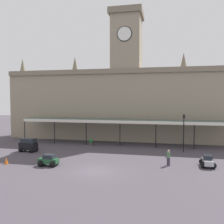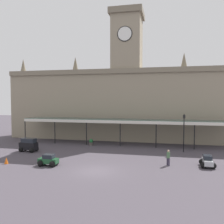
% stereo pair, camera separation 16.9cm
% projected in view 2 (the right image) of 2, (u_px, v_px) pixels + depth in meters
% --- Properties ---
extents(ground_plane, '(140.00, 140.00, 0.00)m').
position_uv_depth(ground_plane, '(96.00, 171.00, 23.25)').
color(ground_plane, '#453F47').
extents(station_building, '(41.59, 5.61, 21.79)m').
position_uv_depth(station_building, '(127.00, 99.00, 41.25)').
color(station_building, gray).
rests_on(station_building, ground).
extents(entrance_canopy, '(31.54, 3.26, 3.89)m').
position_uv_depth(entrance_canopy, '(122.00, 120.00, 36.62)').
color(entrance_canopy, '#38564C').
rests_on(entrance_canopy, ground).
extents(car_silver_sedan, '(1.53, 2.06, 1.19)m').
position_uv_depth(car_silver_sedan, '(207.00, 162.00, 24.68)').
color(car_silver_sedan, '#B2B5BA').
rests_on(car_silver_sedan, ground).
extents(car_black_van, '(2.48, 1.74, 1.77)m').
position_uv_depth(car_black_van, '(29.00, 145.00, 31.90)').
color(car_black_van, black).
rests_on(car_black_van, ground).
extents(car_green_sedan, '(2.06, 1.53, 1.19)m').
position_uv_depth(car_green_sedan, '(48.00, 161.00, 25.12)').
color(car_green_sedan, '#1E512D').
rests_on(car_green_sedan, ground).
extents(pedestrian_crossing_forecourt, '(0.34, 0.34, 1.67)m').
position_uv_depth(pedestrian_crossing_forecourt, '(168.00, 157.00, 25.07)').
color(pedestrian_crossing_forecourt, '#3F384C').
rests_on(pedestrian_crossing_forecourt, ground).
extents(victorian_lamppost, '(0.30, 0.30, 5.04)m').
position_uv_depth(victorian_lamppost, '(184.00, 129.00, 31.38)').
color(victorian_lamppost, black).
rests_on(victorian_lamppost, ground).
extents(traffic_cone, '(0.40, 0.40, 0.73)m').
position_uv_depth(traffic_cone, '(6.00, 160.00, 25.81)').
color(traffic_cone, orange).
rests_on(traffic_cone, ground).
extents(planter_near_kerb, '(0.60, 0.60, 0.96)m').
position_uv_depth(planter_near_kerb, '(30.00, 142.00, 36.11)').
color(planter_near_kerb, '#47423D').
rests_on(planter_near_kerb, ground).
extents(planter_by_canopy, '(0.60, 0.60, 0.96)m').
position_uv_depth(planter_by_canopy, '(91.00, 142.00, 36.29)').
color(planter_by_canopy, '#47423D').
rests_on(planter_by_canopy, ground).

